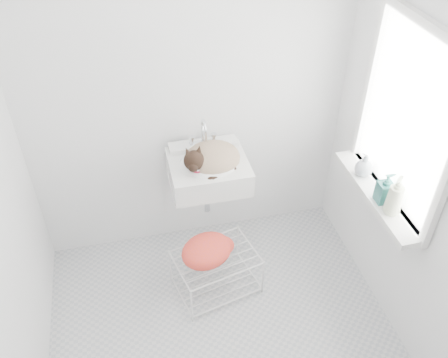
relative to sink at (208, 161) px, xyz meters
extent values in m
cube|color=#BDBDBD|center=(-0.07, -0.74, -0.85)|extent=(2.20, 2.00, 0.02)
cube|color=white|center=(-0.07, 0.26, 0.40)|extent=(2.20, 0.02, 2.50)
cube|color=white|center=(1.03, -0.74, 0.40)|extent=(0.02, 2.00, 2.50)
cube|color=white|center=(1.01, -0.54, 0.50)|extent=(0.01, 0.80, 1.00)
cube|color=white|center=(1.00, -0.54, 0.50)|extent=(0.04, 0.90, 1.10)
cube|color=white|center=(0.94, -0.54, -0.02)|extent=(0.16, 0.88, 0.04)
cube|color=white|center=(0.00, 0.00, 0.00)|extent=(0.52, 0.45, 0.21)
ellipsoid|color=#A08269|center=(0.03, -0.01, 0.03)|extent=(0.40, 0.35, 0.19)
sphere|color=black|center=(-0.12, -0.07, 0.12)|extent=(0.15, 0.15, 0.13)
torus|color=#A71530|center=(-0.10, -0.08, 0.08)|extent=(0.13, 0.13, 0.05)
cube|color=silver|center=(-0.03, -0.36, -0.70)|extent=(0.60, 0.49, 0.32)
ellipsoid|color=#FF4D00|center=(-0.10, -0.36, -0.50)|extent=(0.43, 0.39, 0.15)
imported|color=#EAF4CB|center=(0.93, -0.73, 0.00)|extent=(0.12, 0.12, 0.22)
imported|color=#29706B|center=(0.93, -0.62, 0.00)|extent=(0.09, 0.09, 0.20)
imported|color=#B0B5C0|center=(0.93, -0.36, 0.00)|extent=(0.15, 0.15, 0.15)
camera|label=1|loc=(-0.48, -2.48, 1.88)|focal=38.23mm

